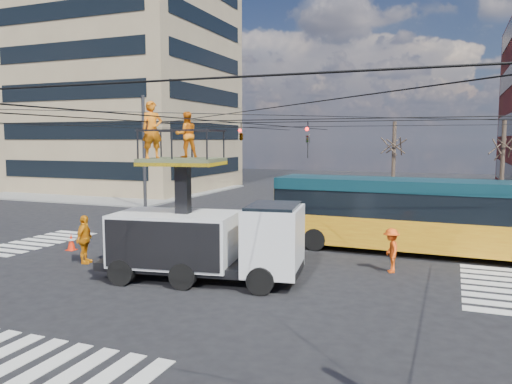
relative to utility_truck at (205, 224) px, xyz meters
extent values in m
plane|color=black|center=(-0.51, 2.82, -2.01)|extent=(120.00, 120.00, 0.00)
cube|color=slate|center=(-21.51, 23.82, -1.95)|extent=(18.00, 18.00, 0.12)
cube|color=#917B5C|center=(-22.51, 26.82, 12.99)|extent=(18.00, 16.00, 30.00)
cube|color=black|center=(-22.51, 18.82, 0.33)|extent=(15.30, 0.12, 1.50)
cube|color=black|center=(-13.51, 26.82, 0.33)|extent=(0.12, 13.60, 1.50)
cube|color=black|center=(-22.51, 18.82, 3.66)|extent=(15.30, 0.12, 1.50)
cube|color=black|center=(-13.51, 26.82, 3.66)|extent=(0.12, 13.60, 1.50)
cube|color=black|center=(-22.51, 18.82, 6.99)|extent=(15.30, 0.12, 1.50)
cube|color=black|center=(-13.51, 26.82, 6.99)|extent=(0.12, 13.60, 1.50)
cube|color=black|center=(-22.51, 18.82, 10.33)|extent=(15.30, 0.12, 1.50)
cube|color=black|center=(-13.51, 26.82, 10.33)|extent=(0.12, 13.60, 1.50)
cube|color=black|center=(-22.51, 18.82, 13.66)|extent=(15.30, 0.12, 1.50)
cube|color=black|center=(-13.51, 26.82, 13.66)|extent=(0.12, 13.60, 1.50)
cube|color=black|center=(11.49, 26.82, 0.44)|extent=(0.12, 13.60, 1.58)
cube|color=black|center=(11.49, 26.82, 3.94)|extent=(0.12, 13.60, 1.57)
cube|color=black|center=(11.49, 26.82, 7.44)|extent=(0.12, 13.60, 1.57)
cube|color=black|center=(11.49, 26.82, 10.94)|extent=(0.12, 13.60, 1.57)
cylinder|color=#2D2D30|center=(-12.51, 14.82, 1.99)|extent=(0.24, 0.24, 8.00)
cylinder|color=black|center=(-0.51, 14.82, 3.69)|extent=(24.00, 0.03, 0.03)
cylinder|color=black|center=(-12.51, 2.82, 3.69)|extent=(0.03, 24.00, 0.03)
cylinder|color=black|center=(-0.51, 2.82, 3.89)|extent=(24.02, 24.02, 0.03)
cylinder|color=black|center=(-0.51, 2.82, 3.89)|extent=(24.02, 24.02, 0.03)
cylinder|color=black|center=(-0.51, 1.62, 3.59)|extent=(24.00, 0.03, 0.03)
cylinder|color=black|center=(-0.51, 4.02, 3.59)|extent=(24.00, 0.03, 0.03)
cylinder|color=black|center=(-1.71, 2.82, 3.49)|extent=(0.03, 24.00, 0.03)
cylinder|color=black|center=(0.69, 2.82, 3.49)|extent=(0.03, 24.00, 0.03)
imported|color=black|center=(1.99, 5.82, 3.09)|extent=(0.16, 0.20, 1.00)
imported|color=black|center=(-2.01, 7.82, 3.34)|extent=(0.26, 1.24, 0.50)
cylinder|color=#382B21|center=(4.49, 16.32, 0.99)|extent=(0.24, 0.24, 6.00)
cylinder|color=#382B21|center=(10.49, 16.32, 0.99)|extent=(0.24, 0.24, 6.00)
cube|color=black|center=(-0.20, -0.03, -1.46)|extent=(7.26, 3.25, 0.30)
cube|color=silver|center=(2.37, 0.37, -0.46)|extent=(2.15, 2.65, 2.20)
cube|color=black|center=(2.37, 0.37, 0.34)|extent=(1.94, 2.52, 0.80)
cube|color=silver|center=(-1.08, -0.17, -0.56)|extent=(4.53, 3.12, 1.80)
cylinder|color=black|center=(2.35, -0.80, -1.56)|extent=(0.94, 0.48, 0.90)
cylinder|color=black|center=(2.00, 1.47, -1.56)|extent=(0.94, 0.48, 0.90)
cylinder|color=black|center=(-0.22, -1.20, -1.56)|extent=(0.94, 0.48, 0.90)
cylinder|color=black|center=(-0.57, 1.07, -1.56)|extent=(0.94, 0.48, 0.90)
cylinder|color=black|center=(-2.39, -1.54, -1.56)|extent=(0.94, 0.48, 0.90)
cylinder|color=black|center=(-2.74, 0.73, -1.56)|extent=(0.94, 0.48, 0.90)
cube|color=black|center=(-0.79, -0.13, 0.79)|extent=(0.51, 0.51, 2.80)
cube|color=#424A2C|center=(-0.79, -0.13, 2.20)|extent=(2.89, 2.48, 0.12)
cube|color=yellow|center=(-0.79, -0.13, 2.08)|extent=(2.89, 2.48, 0.12)
imported|color=orange|center=(-1.62, -0.68, 3.22)|extent=(0.80, 0.84, 1.93)
imported|color=orange|center=(-0.92, 0.39, 3.06)|extent=(0.99, 0.99, 1.61)
cube|color=#C77412|center=(6.82, 7.04, -1.06)|extent=(12.83, 2.98, 1.30)
cube|color=black|center=(6.82, 7.04, 0.14)|extent=(12.83, 2.93, 1.10)
cube|color=#0C2B35|center=(6.82, 7.04, 0.94)|extent=(12.83, 2.98, 0.50)
cube|color=#C77412|center=(0.54, 7.23, -0.41)|extent=(0.32, 2.48, 2.80)
cube|color=black|center=(0.49, 7.23, -1.56)|extent=(0.23, 2.60, 0.30)
cube|color=gold|center=(0.64, 7.22, 0.84)|extent=(0.15, 1.60, 0.35)
cylinder|color=black|center=(2.32, 5.99, -1.51)|extent=(1.01, 0.33, 1.00)
cylinder|color=black|center=(2.39, 8.35, -1.51)|extent=(1.01, 0.33, 1.00)
cone|color=#FF280A|center=(-7.78, 2.08, -1.63)|extent=(0.36, 0.36, 0.75)
imported|color=orange|center=(-5.59, 0.39, -1.04)|extent=(0.73, 1.21, 1.93)
imported|color=#FF5010|center=(5.88, 3.48, -1.18)|extent=(0.91, 1.20, 1.65)
camera|label=1|loc=(7.88, -15.17, 2.89)|focal=35.00mm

